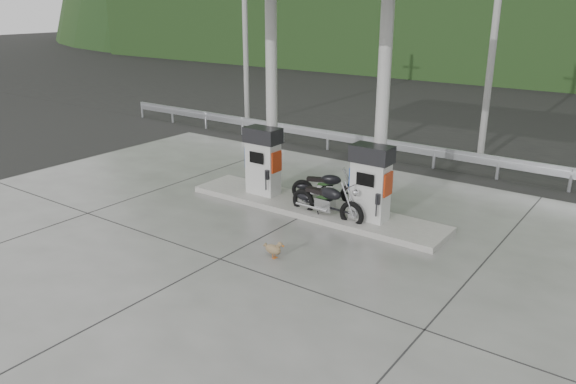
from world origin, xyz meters
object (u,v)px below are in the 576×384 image
Objects in this scene: gas_pump_left at (263,161)px; motorcycle_left at (327,188)px; gas_pump_right at (371,183)px; motorcycle_right at (327,202)px; duck at (273,250)px.

motorcycle_left is (1.58, 0.70, -0.63)m from gas_pump_left.
gas_pump_right is (3.20, 0.00, 0.00)m from gas_pump_left.
motorcycle_right is (2.23, -0.35, -0.59)m from gas_pump_left.
motorcycle_right is at bearing 98.90° from duck.
gas_pump_left is 1.84m from motorcycle_left.
gas_pump_left is at bearing 174.47° from motorcycle_right.
motorcycle_left is (-1.62, 0.70, -0.63)m from gas_pump_right.
motorcycle_right is (-0.97, -0.35, -0.59)m from gas_pump_right.
gas_pump_left reaches higher than motorcycle_right.
duck is at bearing -105.32° from gas_pump_right.
duck is at bearing -97.82° from motorcycle_left.
motorcycle_right reaches higher than duck.
gas_pump_left is 2.33m from motorcycle_right.
gas_pump_left is 1.00× the size of gas_pump_right.
gas_pump_left is at bearing 135.24° from duck.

